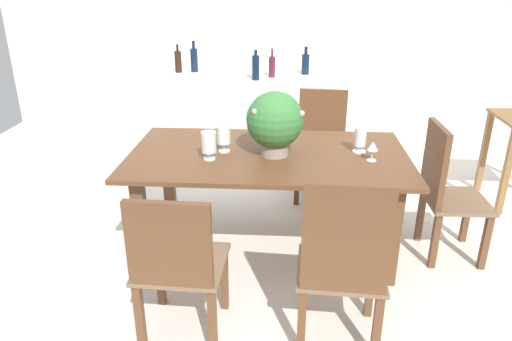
% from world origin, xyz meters
% --- Properties ---
extents(ground_plane, '(7.04, 7.04, 0.00)m').
position_xyz_m(ground_plane, '(0.00, 0.00, 0.00)').
color(ground_plane, silver).
extents(back_wall, '(6.40, 0.10, 2.60)m').
position_xyz_m(back_wall, '(0.00, 2.60, 1.30)').
color(back_wall, silver).
rests_on(back_wall, ground).
extents(dining_table, '(1.92, 1.07, 0.75)m').
position_xyz_m(dining_table, '(0.00, 0.05, 0.65)').
color(dining_table, brown).
rests_on(dining_table, ground).
extents(chair_far_right, '(0.49, 0.46, 0.95)m').
position_xyz_m(chair_far_right, '(0.44, 1.05, 0.52)').
color(chair_far_right, brown).
rests_on(chair_far_right, ground).
extents(chair_near_right, '(0.49, 0.46, 1.02)m').
position_xyz_m(chair_near_right, '(0.43, -0.96, 0.55)').
color(chair_near_right, brown).
rests_on(chair_near_right, ground).
extents(chair_foot_end, '(0.42, 0.45, 0.97)m').
position_xyz_m(chair_foot_end, '(1.23, 0.05, 0.53)').
color(chair_foot_end, brown).
rests_on(chair_foot_end, ground).
extents(chair_near_left, '(0.49, 0.47, 0.91)m').
position_xyz_m(chair_near_left, '(-0.44, -0.95, 0.50)').
color(chair_near_left, brown).
rests_on(chair_near_left, ground).
extents(flower_centerpiece, '(0.39, 0.39, 0.44)m').
position_xyz_m(flower_centerpiece, '(0.04, 0.03, 0.99)').
color(flower_centerpiece, gray).
rests_on(flower_centerpiece, dining_table).
extents(crystal_vase_left, '(0.10, 0.10, 0.18)m').
position_xyz_m(crystal_vase_left, '(-0.31, 0.07, 0.86)').
color(crystal_vase_left, silver).
rests_on(crystal_vase_left, dining_table).
extents(crystal_vase_center_near, '(0.09, 0.09, 0.18)m').
position_xyz_m(crystal_vase_center_near, '(0.63, 0.12, 0.85)').
color(crystal_vase_center_near, silver).
rests_on(crystal_vase_center_near, dining_table).
extents(crystal_vase_right, '(0.10, 0.10, 0.19)m').
position_xyz_m(crystal_vase_right, '(-0.39, -0.09, 0.87)').
color(crystal_vase_right, silver).
rests_on(crystal_vase_right, dining_table).
extents(wine_glass, '(0.07, 0.07, 0.13)m').
position_xyz_m(wine_glass, '(0.69, -0.04, 0.85)').
color(wine_glass, silver).
rests_on(wine_glass, dining_table).
extents(kitchen_counter, '(1.69, 0.65, 0.96)m').
position_xyz_m(kitchen_counter, '(-0.28, 1.70, 0.48)').
color(kitchen_counter, silver).
rests_on(kitchen_counter, ground).
extents(wine_bottle_tall, '(0.07, 0.07, 0.28)m').
position_xyz_m(wine_bottle_tall, '(-1.00, 1.83, 1.07)').
color(wine_bottle_tall, black).
rests_on(wine_bottle_tall, kitchen_counter).
extents(wine_bottle_green, '(0.07, 0.07, 0.31)m').
position_xyz_m(wine_bottle_green, '(-0.84, 1.87, 1.08)').
color(wine_bottle_green, '#0F1E38').
rests_on(wine_bottle_green, kitchen_counter).
extents(wine_bottle_dark, '(0.07, 0.07, 0.28)m').
position_xyz_m(wine_bottle_dark, '(-0.18, 1.51, 1.08)').
color(wine_bottle_dark, '#0F1E38').
rests_on(wine_bottle_dark, kitchen_counter).
extents(wine_bottle_amber, '(0.08, 0.08, 0.27)m').
position_xyz_m(wine_bottle_amber, '(0.30, 1.81, 1.06)').
color(wine_bottle_amber, '#0F1E38').
rests_on(wine_bottle_amber, kitchen_counter).
extents(wine_bottle_clear, '(0.06, 0.06, 0.28)m').
position_xyz_m(wine_bottle_clear, '(-0.03, 1.64, 1.06)').
color(wine_bottle_clear, '#511E28').
rests_on(wine_bottle_clear, kitchen_counter).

